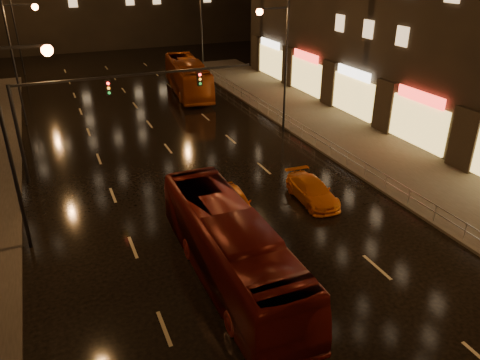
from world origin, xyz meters
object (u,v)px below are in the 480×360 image
at_px(bus_curb, 188,77).
at_px(taxi_far, 312,191).
at_px(taxi_near, 234,202).
at_px(bus_red, 231,248).

height_order(bus_curb, taxi_far, bus_curb).
height_order(taxi_near, taxi_far, taxi_near).
xyz_separation_m(bus_red, bus_curb, (7.50, 30.40, 0.08)).
bearing_deg(taxi_near, taxi_far, -0.74).
bearing_deg(bus_red, taxi_far, 35.03).
bearing_deg(taxi_near, bus_curb, 82.05).
relative_size(bus_curb, taxi_far, 2.79).
bearing_deg(taxi_near, bus_red, -110.03).
distance_m(bus_curb, taxi_near, 25.61).
xyz_separation_m(bus_curb, taxi_far, (-0.42, -25.44, -1.07)).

